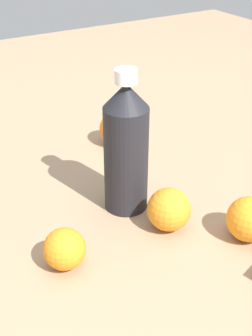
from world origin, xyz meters
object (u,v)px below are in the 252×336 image
Objects in this scene: water_bottle at (126,147)px; orange_2 at (65,249)px; orange_3 at (117,129)px; orange_0 at (249,219)px; orange_1 at (169,209)px.

water_bottle is 0.21m from orange_2.
orange_2 is 0.41m from orange_3.
orange_3 is at bearing 2.92° from orange_0.
orange_3 reaches higher than orange_1.
orange_3 is at bearing 72.61° from water_bottle.
water_bottle is 0.24m from orange_0.
orange_3 is at bearing -40.88° from orange_2.
orange_0 is 0.30m from orange_2.
orange_2 is at bearing 89.02° from orange_1.
water_bottle is at bearing -60.88° from orange_2.
water_bottle is 3.42× the size of orange_0.
orange_1 is at bearing 47.24° from orange_0.
water_bottle is 0.26m from orange_3.
orange_1 is at bearing -90.98° from orange_2.
orange_1 reaches higher than orange_2.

